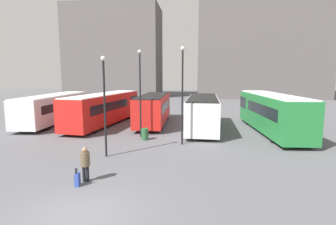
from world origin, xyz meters
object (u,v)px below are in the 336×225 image
(bus_1, at_px, (105,107))
(lamp_post_2, at_px, (104,99))
(bus_3, at_px, (203,112))
(lamp_post_1, at_px, (140,87))
(bus_0, at_px, (55,107))
(traveler, at_px, (85,161))
(bus_2, at_px, (154,108))
(bus_4, at_px, (271,111))
(suitcase, at_px, (77,179))
(trash_bin, at_px, (145,134))
(lamp_post_0, at_px, (182,89))

(bus_1, distance_m, lamp_post_2, 10.84)
(bus_3, bearing_deg, lamp_post_1, 128.46)
(bus_0, bearing_deg, traveler, -149.70)
(bus_2, distance_m, bus_4, 10.61)
(bus_2, distance_m, lamp_post_1, 5.93)
(bus_2, xyz_separation_m, bus_3, (4.68, -1.94, 0.00))
(suitcase, bearing_deg, bus_0, 21.79)
(suitcase, bearing_deg, lamp_post_1, -15.16)
(bus_2, bearing_deg, suitcase, 175.12)
(bus_0, bearing_deg, bus_3, -99.46)
(lamp_post_2, bearing_deg, bus_0, 130.63)
(trash_bin, bearing_deg, lamp_post_0, -19.99)
(bus_3, distance_m, lamp_post_1, 6.39)
(lamp_post_1, bearing_deg, traveler, -94.20)
(lamp_post_0, bearing_deg, bus_4, 34.28)
(bus_1, xyz_separation_m, lamp_post_1, (4.54, -4.95, 2.19))
(suitcase, bearing_deg, bus_3, -33.92)
(traveler, height_order, suitcase, traveler)
(lamp_post_1, bearing_deg, lamp_post_0, -30.79)
(bus_3, height_order, lamp_post_0, lamp_post_0)
(bus_3, distance_m, suitcase, 14.04)
(lamp_post_0, xyz_separation_m, trash_bin, (-2.79, 1.01, -3.39))
(bus_1, relative_size, lamp_post_2, 2.10)
(lamp_post_0, relative_size, trash_bin, 7.75)
(bus_2, height_order, suitcase, bus_2)
(bus_2, height_order, lamp_post_0, lamp_post_0)
(bus_2, distance_m, traveler, 14.29)
(suitcase, distance_m, lamp_post_0, 9.09)
(traveler, bearing_deg, lamp_post_1, -14.36)
(lamp_post_2, bearing_deg, lamp_post_1, 79.30)
(bus_2, height_order, traveler, bus_2)
(bus_1, bearing_deg, suitcase, -158.12)
(bus_2, bearing_deg, trash_bin, -177.91)
(suitcase, bearing_deg, lamp_post_2, -7.95)
(bus_4, bearing_deg, lamp_post_1, 101.90)
(bus_1, height_order, traveler, bus_1)
(bus_4, distance_m, traveler, 16.12)
(bus_1, relative_size, lamp_post_1, 1.84)
(bus_1, relative_size, traveler, 7.68)
(lamp_post_1, height_order, lamp_post_2, lamp_post_1)
(lamp_post_1, bearing_deg, lamp_post_2, -100.70)
(lamp_post_1, relative_size, lamp_post_2, 1.14)
(bus_0, height_order, bus_4, bus_4)
(bus_2, relative_size, bus_3, 0.96)
(bus_0, relative_size, lamp_post_0, 1.74)
(trash_bin, bearing_deg, lamp_post_1, 118.16)
(bus_4, relative_size, trash_bin, 13.67)
(bus_4, bearing_deg, lamp_post_0, 120.62)
(bus_4, distance_m, lamp_post_2, 14.05)
(bus_1, height_order, bus_2, bus_1)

